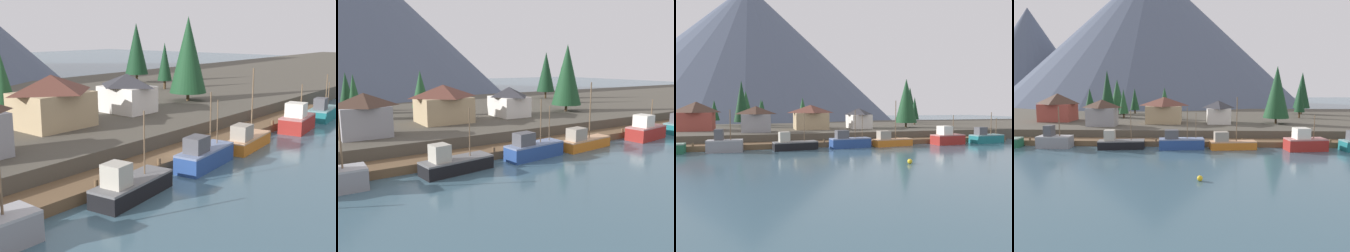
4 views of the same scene
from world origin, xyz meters
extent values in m
cube|color=#3D5B6B|center=(0.00, 20.00, -0.50)|extent=(400.00, 400.00, 1.00)
cube|color=brown|center=(0.00, 2.00, 0.50)|extent=(80.00, 4.00, 1.00)
cylinder|color=brown|center=(-28.00, 0.20, 0.80)|extent=(0.36, 0.36, 1.60)
cylinder|color=brown|center=(-20.00, 0.20, 0.80)|extent=(0.36, 0.36, 1.60)
cylinder|color=brown|center=(-12.00, 0.20, 0.80)|extent=(0.36, 0.36, 1.60)
cylinder|color=brown|center=(-4.00, 0.20, 0.80)|extent=(0.36, 0.36, 1.60)
cylinder|color=brown|center=(4.00, 0.20, 0.80)|extent=(0.36, 0.36, 1.60)
cylinder|color=brown|center=(12.00, 0.20, 0.80)|extent=(0.36, 0.36, 1.60)
cylinder|color=brown|center=(20.00, 0.20, 0.80)|extent=(0.36, 0.36, 1.60)
cylinder|color=brown|center=(28.00, 0.20, 0.80)|extent=(0.36, 0.36, 1.60)
cylinder|color=brown|center=(36.00, 0.20, 0.80)|extent=(0.36, 0.36, 1.60)
cube|color=#4C473D|center=(0.00, 32.00, 1.25)|extent=(400.00, 56.00, 2.50)
cone|color=#4C566B|center=(-20.93, 125.55, 38.28)|extent=(163.68, 163.68, 76.56)
cube|color=gray|center=(-22.42, -1.56, 0.99)|extent=(6.11, 2.84, 1.98)
cube|color=#9F9FA2|center=(-22.42, -1.56, 2.08)|extent=(6.11, 2.84, 0.20)
cube|color=#4C4C51|center=(-23.38, -1.54, 3.15)|extent=(1.44, 1.97, 1.93)
cylinder|color=brown|center=(-21.47, -1.57, 4.87)|extent=(0.18, 0.18, 5.38)
cube|color=black|center=(-9.99, -1.99, 0.68)|extent=(8.46, 3.70, 1.36)
cube|color=slate|center=(-9.99, -1.99, 1.46)|extent=(8.46, 3.70, 0.20)
cube|color=#B2AD9E|center=(-12.05, -2.25, 2.50)|extent=(2.08, 2.09, 1.87)
cylinder|color=brown|center=(-8.27, -1.78, 4.29)|extent=(0.12, 0.12, 5.45)
cube|color=navy|center=(0.84, -1.80, 0.86)|extent=(8.25, 3.34, 1.71)
cube|color=#6C7DA2|center=(0.84, -1.80, 1.81)|extent=(8.25, 3.34, 0.20)
cube|color=#4C4C51|center=(-0.92, -1.99, 2.70)|extent=(2.59, 1.97, 1.57)
cylinder|color=brown|center=(1.88, -1.70, 4.71)|extent=(0.13, 0.13, 5.59)
cylinder|color=brown|center=(3.43, -1.54, 4.21)|extent=(0.11, 0.11, 4.59)
cube|color=#CC6B1E|center=(10.05, -1.71, 0.65)|extent=(8.39, 3.18, 1.30)
cube|color=tan|center=(10.05, -1.71, 1.40)|extent=(8.39, 3.18, 0.20)
cube|color=gray|center=(7.93, -1.95, 2.34)|extent=(2.62, 2.08, 1.70)
cylinder|color=brown|center=(10.67, -1.64, 5.41)|extent=(0.17, 0.17, 7.83)
cube|color=maroon|center=(22.73, -2.16, 0.96)|extent=(7.24, 3.97, 1.92)
cube|color=#AD6C6A|center=(22.73, -2.16, 2.02)|extent=(7.24, 3.97, 0.20)
cube|color=silver|center=(21.87, -2.26, 3.05)|extent=(2.69, 2.72, 1.88)
cylinder|color=brown|center=(24.14, -1.98, 4.19)|extent=(0.16, 0.16, 4.15)
cube|color=#196B70|center=(32.84, -2.00, 0.82)|extent=(7.89, 3.69, 1.65)
cube|color=#679496|center=(32.84, -2.00, 1.75)|extent=(7.89, 3.69, 0.20)
cube|color=#4C4C51|center=(31.09, -2.19, 2.71)|extent=(2.46, 1.88, 1.72)
cylinder|color=brown|center=(34.11, -1.86, 4.36)|extent=(0.16, 0.16, 5.03)
cylinder|color=brown|center=(35.68, -1.68, 3.67)|extent=(0.14, 0.14, 3.65)
cylinder|color=brown|center=(33.18, -1.96, 3.13)|extent=(2.35, 0.37, 0.44)
cube|color=silver|center=(8.73, 16.55, 4.28)|extent=(5.24, 6.79, 3.56)
pyramid|color=#2D2D33|center=(8.73, 16.55, 6.92)|extent=(5.50, 7.13, 1.72)
cube|color=#9E4238|center=(-30.64, 19.35, 4.62)|extent=(7.61, 6.86, 4.25)
pyramid|color=#422D23|center=(-30.64, 19.35, 8.02)|extent=(7.99, 7.20, 2.55)
cube|color=tan|center=(-3.97, 16.30, 4.54)|extent=(8.00, 6.83, 4.08)
pyramid|color=brown|center=(-3.97, 16.30, 7.58)|extent=(8.40, 7.17, 2.01)
cube|color=gray|center=(-17.07, 10.61, 4.48)|extent=(6.13, 4.23, 3.97)
pyramid|color=#422D23|center=(-17.07, 10.61, 7.35)|extent=(6.44, 4.44, 1.77)
cylinder|color=#4C3823|center=(-4.72, 25.25, 3.29)|extent=(0.50, 0.50, 1.58)
cone|color=#1E4C28|center=(-4.72, 25.25, 7.39)|extent=(3.28, 3.28, 6.62)
cylinder|color=#4C3823|center=(-20.91, 29.39, 3.22)|extent=(0.50, 0.50, 1.44)
cone|color=#14381E|center=(-20.91, 29.39, 9.65)|extent=(4.26, 4.26, 11.43)
cylinder|color=#4C3823|center=(-15.23, 39.32, 3.08)|extent=(0.50, 0.50, 1.16)
cone|color=#194223|center=(-15.23, 39.32, 6.96)|extent=(2.86, 2.86, 6.60)
cylinder|color=#4C3823|center=(21.95, 15.91, 3.17)|extent=(0.50, 0.50, 1.34)
cone|color=#194223|center=(21.95, 15.91, 9.75)|extent=(5.85, 5.85, 11.82)
cylinder|color=#4C3823|center=(-15.80, 26.28, 3.12)|extent=(0.50, 0.50, 1.24)
cone|color=#1E4C28|center=(-15.80, 26.28, 6.99)|extent=(2.66, 2.66, 6.51)
cylinder|color=#4C3823|center=(31.22, 28.24, 3.32)|extent=(0.50, 0.50, 1.63)
cone|color=#14381E|center=(31.22, 28.24, 7.69)|extent=(2.76, 2.76, 7.12)
cylinder|color=#4C3823|center=(-29.13, 39.18, 3.28)|extent=(0.50, 0.50, 1.56)
cone|color=#194223|center=(-29.13, 39.18, 7.11)|extent=(3.06, 3.06, 6.11)
cylinder|color=#4C3823|center=(35.32, 39.27, 3.45)|extent=(0.50, 0.50, 1.89)
cone|color=#14381E|center=(35.32, 39.27, 9.72)|extent=(4.87, 4.87, 10.65)
cylinder|color=#4C3823|center=(-20.04, 37.02, 3.16)|extent=(0.50, 0.50, 1.32)
cone|color=#1E4C28|center=(-20.04, 37.02, 8.39)|extent=(4.60, 4.60, 9.13)
sphere|color=gold|center=(3.86, -20.90, 0.35)|extent=(0.70, 0.70, 0.70)
camera|label=1|loc=(-35.75, -26.46, 13.54)|focal=48.44mm
camera|label=2|loc=(-25.23, -36.44, 11.82)|focal=37.26mm
camera|label=3|loc=(-16.79, -60.02, 7.96)|focal=33.08mm
camera|label=4|loc=(3.19, -58.30, 11.68)|focal=34.19mm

